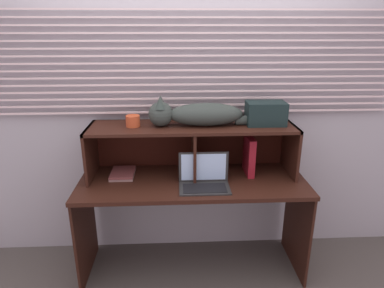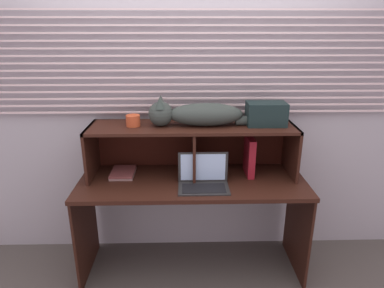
{
  "view_description": "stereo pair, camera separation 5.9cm",
  "coord_description": "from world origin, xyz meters",
  "px_view_note": "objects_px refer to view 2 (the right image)",
  "views": [
    {
      "loc": [
        -0.12,
        -2.04,
        1.83
      ],
      "look_at": [
        0.0,
        0.31,
        1.01
      ],
      "focal_mm": 31.75,
      "sensor_mm": 36.0,
      "label": 1
    },
    {
      "loc": [
        -0.06,
        -2.04,
        1.83
      ],
      "look_at": [
        0.0,
        0.31,
        1.01
      ],
      "focal_mm": 31.75,
      "sensor_mm": 36.0,
      "label": 2
    }
  ],
  "objects_px": {
    "laptop": "(203,180)",
    "small_basket": "(133,121)",
    "cat": "(198,114)",
    "binder_upright": "(249,156)",
    "storage_box": "(266,114)",
    "book_stack": "(123,173)"
  },
  "relations": [
    {
      "from": "cat",
      "to": "laptop",
      "type": "height_order",
      "value": "cat"
    },
    {
      "from": "cat",
      "to": "binder_upright",
      "type": "relative_size",
      "value": 3.31
    },
    {
      "from": "binder_upright",
      "to": "storage_box",
      "type": "height_order",
      "value": "storage_box"
    },
    {
      "from": "cat",
      "to": "storage_box",
      "type": "height_order",
      "value": "cat"
    },
    {
      "from": "binder_upright",
      "to": "laptop",
      "type": "bearing_deg",
      "value": -149.19
    },
    {
      "from": "laptop",
      "to": "small_basket",
      "type": "distance_m",
      "value": 0.65
    },
    {
      "from": "laptop",
      "to": "book_stack",
      "type": "distance_m",
      "value": 0.63
    },
    {
      "from": "cat",
      "to": "small_basket",
      "type": "height_order",
      "value": "cat"
    },
    {
      "from": "cat",
      "to": "small_basket",
      "type": "relative_size",
      "value": 9.57
    },
    {
      "from": "cat",
      "to": "book_stack",
      "type": "distance_m",
      "value": 0.72
    },
    {
      "from": "book_stack",
      "to": "storage_box",
      "type": "bearing_deg",
      "value": -0.02
    },
    {
      "from": "small_basket",
      "to": "cat",
      "type": "bearing_deg",
      "value": 0.0
    },
    {
      "from": "binder_upright",
      "to": "book_stack",
      "type": "xyz_separation_m",
      "value": [
        -0.95,
        0.0,
        -0.13
      ]
    },
    {
      "from": "binder_upright",
      "to": "book_stack",
      "type": "relative_size",
      "value": 1.22
    },
    {
      "from": "laptop",
      "to": "small_basket",
      "type": "xyz_separation_m",
      "value": [
        -0.49,
        0.21,
        0.37
      ]
    },
    {
      "from": "binder_upright",
      "to": "small_basket",
      "type": "height_order",
      "value": "small_basket"
    },
    {
      "from": "laptop",
      "to": "binder_upright",
      "type": "xyz_separation_m",
      "value": [
        0.35,
        0.21,
        0.09
      ]
    },
    {
      "from": "cat",
      "to": "book_stack",
      "type": "xyz_separation_m",
      "value": [
        -0.56,
        0.0,
        -0.45
      ]
    },
    {
      "from": "storage_box",
      "to": "small_basket",
      "type": "bearing_deg",
      "value": 180.0
    },
    {
      "from": "laptop",
      "to": "binder_upright",
      "type": "relative_size",
      "value": 1.2
    },
    {
      "from": "small_basket",
      "to": "storage_box",
      "type": "relative_size",
      "value": 0.36
    },
    {
      "from": "book_stack",
      "to": "storage_box",
      "type": "relative_size",
      "value": 0.85
    }
  ]
}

